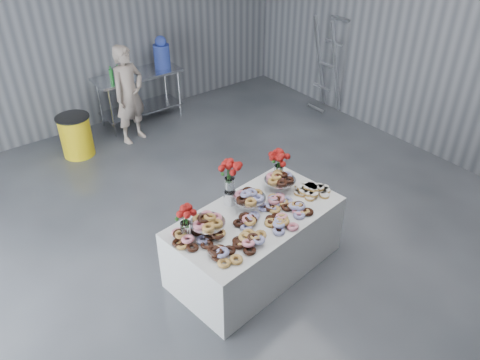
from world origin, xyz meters
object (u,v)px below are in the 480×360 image
at_px(display_table, 255,242).
at_px(prep_table, 139,89).
at_px(stepladder, 327,65).
at_px(water_jug, 162,53).
at_px(person, 129,95).
at_px(trash_barrel, 76,136).

relative_size(display_table, prep_table, 1.27).
bearing_deg(stepladder, water_jug, 145.40).
bearing_deg(prep_table, water_jug, -0.00).
height_order(display_table, person, person).
height_order(prep_table, water_jug, water_jug).
bearing_deg(stepladder, person, 161.09).
height_order(display_table, prep_table, prep_table).
distance_m(prep_table, person, 0.69).
bearing_deg(display_table, stepladder, 34.22).
xyz_separation_m(display_table, water_jug, (1.20, 4.12, 0.77)).
distance_m(water_jug, person, 1.11).
distance_m(display_table, stepladder, 4.40).
distance_m(water_jug, stepladder, 2.94).
height_order(person, stepladder, stepladder).
bearing_deg(person, water_jug, 13.30).
height_order(person, trash_barrel, person).
distance_m(trash_barrel, stepladder, 4.48).
bearing_deg(prep_table, display_table, -99.71).
height_order(prep_table, person, person).
relative_size(display_table, person, 1.18).
bearing_deg(person, display_table, -110.71).
distance_m(display_table, prep_table, 4.19).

